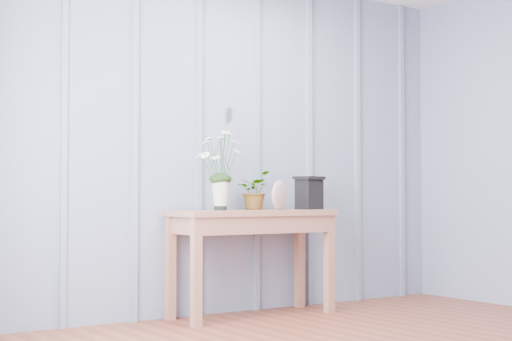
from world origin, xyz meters
TOP-DOWN VIEW (x-y plane):
  - room_shell at (-0.00, 0.92)m, footprint 4.00×4.50m
  - sideboard at (0.05, 1.99)m, footprint 1.20×0.45m
  - daisy_vase at (-0.21, 2.00)m, footprint 0.40×0.30m
  - spider_plant at (0.14, 2.12)m, footprint 0.34×0.33m
  - felt_disc_vessel at (0.22, 1.89)m, footprint 0.22×0.15m
  - carved_box at (0.58, 2.02)m, footprint 0.23×0.20m

SIDE VIEW (x-z plane):
  - sideboard at x=0.05m, z-range 0.26..1.01m
  - felt_disc_vessel at x=0.22m, z-range 0.75..0.96m
  - carved_box at x=0.58m, z-range 0.75..1.00m
  - spider_plant at x=0.14m, z-range 0.75..1.03m
  - daisy_vase at x=-0.21m, z-range 0.82..1.38m
  - room_shell at x=0.00m, z-range 0.74..3.24m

